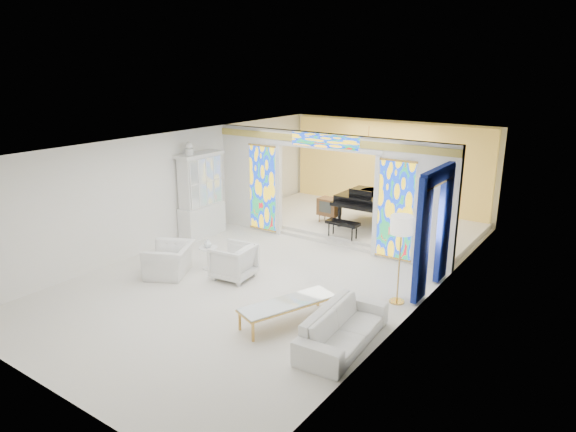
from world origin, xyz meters
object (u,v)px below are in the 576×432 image
Objects in this scene: china_cabinet at (201,196)px; armchair_right at (233,262)px; sofa at (343,327)px; tv_console at (329,207)px; grand_piano at (374,199)px; coffee_table at (288,304)px; armchair_left at (170,260)px.

china_cabinet is 3.34m from armchair_right.
sofa is (6.17, -2.91, -0.85)m from china_cabinet.
grand_piano is at bearing 30.96° from tv_console.
tv_console is (-3.58, 5.59, 0.33)m from sofa.
coffee_table is at bearing 81.97° from sofa.
armchair_left is 5.31m from tv_console.
china_cabinet reaches higher than armchair_left.
grand_piano is 3.84× the size of tv_console.
sofa is 1.10× the size of coffee_table.
china_cabinet is 2.47× the size of armchair_left.
armchair_right is at bearing 68.00° from sofa.
grand_piano is at bearing 17.14° from sofa.
armchair_right is 0.31× the size of grand_piano.
armchair_left is 1.51× the size of tv_console.
grand_piano is at bearing 101.00° from coffee_table.
china_cabinet reaches higher than grand_piano.
sofa is 6.64m from tv_console.
grand_piano is 1.35m from tv_console.
armchair_left reaches higher than coffee_table.
tv_console is at bearing -151.47° from grand_piano.
china_cabinet is 1.24× the size of sofa.
tv_console is at bearing 28.47° from sofa.
armchair_right is 5.23m from grand_piano.
sofa is 6.70m from grand_piano.
tv_console is (-0.12, 4.47, 0.26)m from armchair_right.
grand_piano is (-2.42, 6.21, 0.62)m from sofa.
coffee_table is (-1.23, 0.08, 0.07)m from sofa.
china_cabinet is at bearing -138.45° from grand_piano.
armchair_right reaches higher than coffee_table.
sofa is 0.78× the size of grand_piano.
tv_console reaches higher than sofa.
sofa is (4.80, -0.42, -0.04)m from armchair_left.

